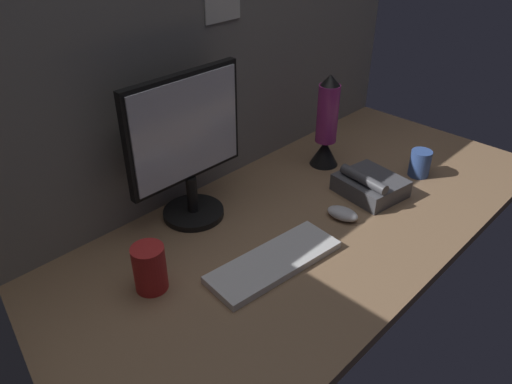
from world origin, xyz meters
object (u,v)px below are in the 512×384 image
object	(u,v)px
mug_red_plastic	(150,268)
desk_phone	(370,185)
keyboard	(274,262)
lava_lamp	(326,128)
mug_ceramic_blue	(420,163)
monitor	(187,144)
mouse	(343,213)

from	to	relation	value
mug_red_plastic	desk_phone	world-z (taller)	mug_red_plastic
keyboard	lava_lamp	size ratio (longest dim) A/B	1.14
keyboard	mug_red_plastic	distance (cm)	31.71
mug_red_plastic	mug_ceramic_blue	size ratio (longest dim) A/B	1.19
monitor	mouse	xyz separation A→B (cm)	(29.49, -33.47, -21.78)
monitor	mug_red_plastic	world-z (taller)	monitor
mouse	monitor	bearing A→B (deg)	122.34
mug_red_plastic	mouse	bearing A→B (deg)	-15.98
monitor	lava_lamp	size ratio (longest dim) A/B	1.33
mug_ceramic_blue	mouse	bearing A→B (deg)	175.08
keyboard	mouse	bearing A→B (deg)	5.15
mug_ceramic_blue	mug_red_plastic	bearing A→B (deg)	168.45
mug_red_plastic	mug_ceramic_blue	xyz separation A→B (cm)	(95.64, -19.54, -1.51)
mouse	desk_phone	xyz separation A→B (cm)	(17.16, 2.02, 1.49)
keyboard	desk_phone	distance (cm)	46.72
lava_lamp	desk_phone	bearing A→B (deg)	-104.42
keyboard	monitor	bearing A→B (deg)	95.84
monitor	desk_phone	bearing A→B (deg)	-33.99
keyboard	desk_phone	xyz separation A→B (cm)	(46.64, 1.68, 2.19)
lava_lamp	monitor	bearing A→B (deg)	170.28
monitor	keyboard	world-z (taller)	monitor
keyboard	lava_lamp	distance (cm)	59.07
mouse	lava_lamp	size ratio (longest dim) A/B	0.30
mouse	mug_ceramic_blue	bearing A→B (deg)	-13.97
mouse	lava_lamp	bearing A→B (deg)	37.82
keyboard	desk_phone	bearing A→B (deg)	7.86
monitor	mouse	distance (cm)	49.64
desk_phone	lava_lamp	bearing A→B (deg)	75.58
mug_ceramic_blue	desk_phone	distance (cm)	22.69
mug_ceramic_blue	monitor	bearing A→B (deg)	151.78
keyboard	mug_ceramic_blue	distance (cm)	68.82
keyboard	mug_red_plastic	world-z (taller)	mug_red_plastic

